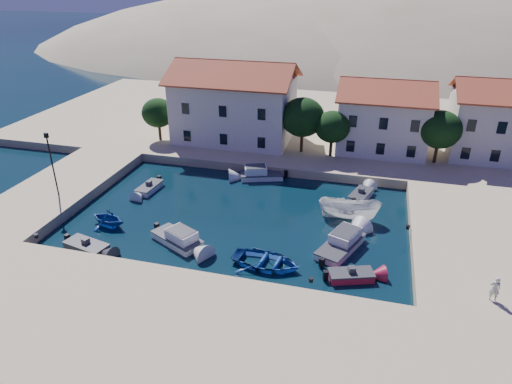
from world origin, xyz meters
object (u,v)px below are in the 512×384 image
Objects in this scene: building_left at (234,100)px; lamppost at (51,159)px; rowboat_south at (266,266)px; building_mid at (384,114)px; cabin_cruiser_south at (177,238)px; building_right at (494,118)px; cabin_cruiser_east at (341,245)px; boat_east at (348,219)px; pedestrian at (495,289)px.

building_left is 2.36× the size of lamppost.
lamppost is 1.17× the size of rowboat_south.
building_mid reaches higher than rowboat_south.
building_left is at bearing 60.10° from lamppost.
cabin_cruiser_south is at bearing -14.18° from lamppost.
building_right is 46.98m from lamppost.
lamppost is 27.35m from cabin_cruiser_east.
cabin_cruiser_south is 15.53m from boat_east.
lamppost is 1.12× the size of boat_east.
building_left is 23.02m from boat_east.
rowboat_south is at bearing -67.60° from building_left.
cabin_cruiser_south is (2.27, -23.48, -5.46)m from building_left.
lamppost is 3.47× the size of pedestrian.
pedestrian is at bearing -137.00° from boat_east.
cabin_cruiser_east is at bearing -48.85° from rowboat_south.
pedestrian reaches higher than cabin_cruiser_east.
boat_east is (0.22, 5.31, -0.48)m from cabin_cruiser_east.
building_left is 26.69m from cabin_cruiser_east.
pedestrian is (25.76, -26.01, -4.04)m from building_left.
building_left is 36.83m from pedestrian.
building_mid is 36.21m from lamppost.
building_mid is 1.69× the size of lamppost.
building_right reaches higher than rowboat_south.
building_right is 1.77× the size of rowboat_south.
rowboat_south is 2.97× the size of pedestrian.
cabin_cruiser_south is 23.67m from pedestrian.
building_right reaches higher than pedestrian.
building_right is at bearing 27.93° from lamppost.
cabin_cruiser_east is (15.50, -21.03, -5.46)m from building_left.
building_right is 23.41m from boat_east.
pedestrian is (-4.24, -28.01, -3.58)m from building_right.
building_mid reaches higher than cabin_cruiser_south.
rowboat_south is 0.95× the size of cabin_cruiser_east.
cabin_cruiser_east is 11.49m from pedestrian.
building_right is at bearing -10.47° from cabin_cruiser_east.
building_left reaches higher than pedestrian.
lamppost is at bearing 83.48° from rowboat_south.
building_mid reaches higher than boat_east.
boat_east is (-2.28, -16.73, -5.22)m from building_mid.
building_left is 1.40× the size of building_mid.
pedestrian is (7.76, -27.01, -3.32)m from building_mid.
building_right is at bearing 69.62° from cabin_cruiser_south.
rowboat_south is at bearing 17.78° from cabin_cruiser_south.
cabin_cruiser_south reaches higher than rowboat_south.
cabin_cruiser_south is (-27.73, -25.48, -5.00)m from building_right.
pedestrian is (37.26, -6.01, -2.86)m from lamppost.
rowboat_south is (10.21, -24.77, -5.94)m from building_left.
building_left is 2.92× the size of cabin_cruiser_south.
rowboat_south is 6.49m from cabin_cruiser_east.
rowboat_south is at bearing -12.40° from lamppost.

